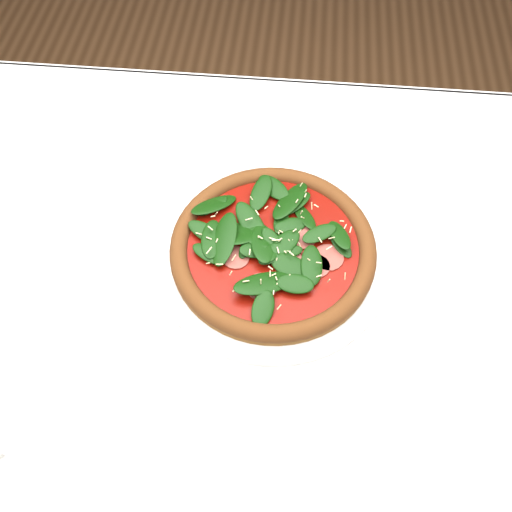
{
  "coord_description": "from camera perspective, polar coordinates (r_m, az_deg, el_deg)",
  "views": [
    {
      "loc": [
        0.07,
        -0.4,
        1.42
      ],
      "look_at": [
        0.03,
        0.02,
        0.77
      ],
      "focal_mm": 40.0,
      "sensor_mm": 36.0,
      "label": 1
    }
  ],
  "objects": [
    {
      "name": "ground",
      "position": [
        1.47,
        -1.31,
        -17.07
      ],
      "size": [
        6.0,
        6.0,
        0.0
      ],
      "primitive_type": "plane",
      "color": "brown",
      "rests_on": "ground"
    },
    {
      "name": "dining_table",
      "position": [
        0.87,
        -2.14,
        -5.18
      ],
      "size": [
        1.21,
        0.81,
        0.75
      ],
      "color": "silver",
      "rests_on": "ground"
    },
    {
      "name": "plate",
      "position": [
        0.79,
        1.68,
        0.2
      ],
      "size": [
        0.33,
        0.33,
        0.01
      ],
      "color": "silver",
      "rests_on": "dining_table"
    },
    {
      "name": "pizza",
      "position": [
        0.77,
        1.71,
        0.96
      ],
      "size": [
        0.34,
        0.34,
        0.04
      ],
      "rotation": [
        0.0,
        0.0,
        -0.26
      ],
      "color": "brown",
      "rests_on": "plate"
    },
    {
      "name": "saucer_near",
      "position": [
        0.71,
        22.33,
        -21.67
      ],
      "size": [
        0.14,
        0.14,
        0.01
      ],
      "color": "silver",
      "rests_on": "dining_table"
    }
  ]
}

